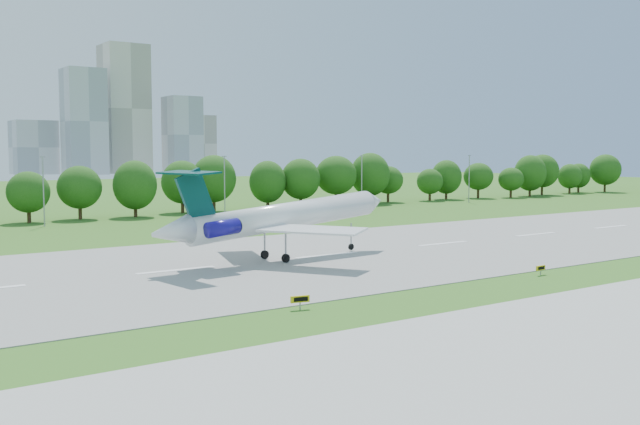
{
  "coord_description": "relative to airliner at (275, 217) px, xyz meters",
  "views": [
    {
      "loc": [
        -50.63,
        -46.83,
        12.79
      ],
      "look_at": [
        -5.84,
        18.0,
        6.18
      ],
      "focal_mm": 40.0,
      "sensor_mm": 36.0,
      "label": 1
    }
  ],
  "objects": [
    {
      "name": "runway",
      "position": [
        7.53,
        0.23,
        -5.25
      ],
      "size": [
        400.0,
        45.0,
        0.08
      ],
      "primitive_type": "cube",
      "color": "gray",
      "rests_on": "ground"
    },
    {
      "name": "tree_line",
      "position": [
        7.53,
        67.23,
        0.9
      ],
      "size": [
        288.4,
        8.4,
        10.4
      ],
      "color": "#382314",
      "rests_on": "ground"
    },
    {
      "name": "ground",
      "position": [
        7.53,
        -24.77,
        -5.29
      ],
      "size": [
        600.0,
        600.0,
        0.0
      ],
      "primitive_type": "plane",
      "color": "#36641A",
      "rests_on": "ground"
    },
    {
      "name": "skyline",
      "position": [
        107.69,
        365.84,
        25.17
      ],
      "size": [
        127.0,
        52.0,
        80.0
      ],
      "color": "#B2B2B7",
      "rests_on": "ground"
    },
    {
      "name": "airliner",
      "position": [
        0.0,
        0.0,
        0.0
      ],
      "size": [
        34.64,
        24.97,
        11.12
      ],
      "rotation": [
        0.0,
        -0.07,
        0.13
      ],
      "color": "white",
      "rests_on": "ground"
    },
    {
      "name": "taxi_sign_left",
      "position": [
        -11.83,
        -23.47,
        -4.45
      ],
      "size": [
        1.63,
        0.53,
        1.14
      ],
      "rotation": [
        0.0,
        0.0,
        -0.22
      ],
      "color": "gray",
      "rests_on": "ground"
    },
    {
      "name": "light_poles",
      "position": [
        5.03,
        57.23,
        1.05
      ],
      "size": [
        175.9,
        0.25,
        12.19
      ],
      "color": "gray",
      "rests_on": "ground"
    },
    {
      "name": "taxi_sign_centre",
      "position": [
        17.9,
        -24.03,
        -4.55
      ],
      "size": [
        1.44,
        0.26,
        1.01
      ],
      "rotation": [
        0.0,
        0.0,
        0.06
      ],
      "color": "gray",
      "rests_on": "ground"
    }
  ]
}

